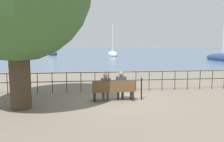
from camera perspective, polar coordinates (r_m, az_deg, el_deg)
ground_plane at (r=9.65m, az=0.37°, el=-7.67°), size 1000.00×1000.00×0.00m
harbor_water at (r=170.22m, az=-6.68°, el=5.87°), size 600.00×300.00×0.01m
park_bench at (r=9.49m, az=0.42°, el=-5.22°), size 1.86×0.45×0.90m
seated_person_left at (r=9.48m, az=-1.65°, el=-3.76°), size 0.42×0.35×1.22m
seated_person_right at (r=9.56m, az=2.35°, el=-3.53°), size 0.44×0.35×1.28m
promenade_railing at (r=11.30m, az=-0.83°, el=-1.96°), size 12.95×0.04×1.05m
closed_umbrella at (r=9.72m, az=7.70°, el=-4.14°), size 0.09×0.09×1.03m
sailboat_0 at (r=49.80m, az=0.14°, el=4.36°), size 2.10×6.95×7.73m
sailboat_1 at (r=38.60m, az=26.87°, el=2.99°), size 2.40×8.77×12.40m
sailboat_2 at (r=56.81m, az=-15.19°, el=4.44°), size 2.68×6.35×11.19m
harbor_lighthouse at (r=149.26m, az=-15.54°, el=9.38°), size 4.36×4.36×21.36m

